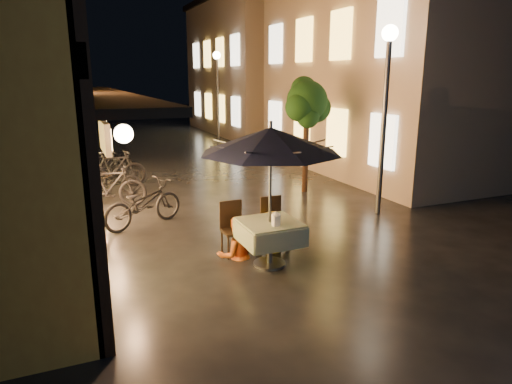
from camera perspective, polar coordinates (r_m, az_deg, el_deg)
name	(u,v)px	position (r m, az deg, el deg)	size (l,w,h in m)	color
ground	(308,263)	(8.05, 6.52, -8.85)	(90.00, 90.00, 0.00)	black
east_building_near	(409,68)	(17.09, 18.61, 14.47)	(7.30, 9.30, 6.80)	tan
east_building_far	(270,67)	(26.87, 1.80, 15.41)	(7.30, 10.30, 7.30)	tan
street_tree	(307,104)	(12.55, 6.41, 10.88)	(1.43, 1.20, 3.15)	black
streetlamp_near	(386,87)	(10.76, 15.98, 12.52)	(0.36, 0.36, 4.23)	#59595E
streetlamp_far	(217,81)	(21.49, -4.86, 13.65)	(0.36, 0.36, 4.23)	#59595E
cafe_table	(270,232)	(7.75, 1.73, -5.06)	(0.99, 0.99, 0.78)	#59595E
patio_umbrella	(270,140)	(7.38, 1.82, 6.46)	(2.35, 2.35, 2.46)	#59595E
cafe_chair_left	(233,225)	(8.26, -2.93, -4.17)	(0.42, 0.42, 0.97)	black
cafe_chair_right	(273,220)	(8.55, 2.12, -3.51)	(0.42, 0.42, 0.97)	black
table_lantern	(276,218)	(7.44, 2.51, -3.21)	(0.16, 0.16, 0.25)	white
person_orange	(236,218)	(8.06, -2.56, -3.24)	(0.71, 0.55, 1.45)	orange
person_yellow	(272,213)	(8.34, 2.08, -2.62)	(0.94, 0.54, 1.45)	yellow
bicycle_0	(143,204)	(10.07, -13.92, -1.41)	(0.66, 1.90, 1.00)	black
bicycle_1	(110,186)	(11.72, -17.84, 0.68)	(0.50, 1.76, 1.06)	black
bicycle_2	(111,180)	(12.94, -17.67, 1.39)	(0.54, 1.56, 0.82)	black
bicycle_3	(114,170)	(13.63, -17.29, 2.65)	(0.52, 1.83, 1.10)	black
bicycle_4	(103,172)	(14.12, -18.53, 2.34)	(0.53, 1.53, 0.81)	black
bicycle_5	(104,165)	(15.00, -18.46, 3.17)	(0.42, 1.47, 0.88)	black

